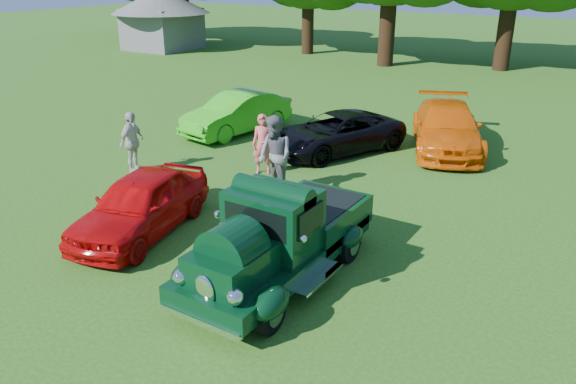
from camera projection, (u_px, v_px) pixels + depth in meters
The scene contains 10 objects.
ground at pixel (231, 276), 10.25m from camera, with size 120.00×120.00×0.00m, color #275213.
hero_pickup at pixel (280, 239), 9.96m from camera, with size 2.08×4.48×1.75m.
red_convertible at pixel (141, 204), 11.70m from camera, with size 1.52×3.77×1.28m, color #BC0809.
back_car_lime at pixel (237, 113), 18.71m from camera, with size 1.41×4.04×1.33m, color green.
back_car_black at pixel (337, 133), 16.81m from camera, with size 1.96×4.26×1.18m, color black.
back_car_orange at pixel (447, 127), 17.04m from camera, with size 1.91×4.69×1.36m, color #DD5907.
spectator_pink at pixel (263, 144), 14.98m from camera, with size 0.59×0.39×1.63m, color #D65859.
spectator_grey at pixel (275, 156), 13.56m from camera, with size 0.95×0.74×1.96m, color slate.
spectator_white at pixel (132, 142), 15.12m from camera, with size 0.97×0.40×1.65m, color beige.
gazebo at pixel (161, 12), 36.70m from camera, with size 6.40×6.40×3.90m.
Camera 1 is at (5.67, -6.96, 5.28)m, focal length 35.00 mm.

